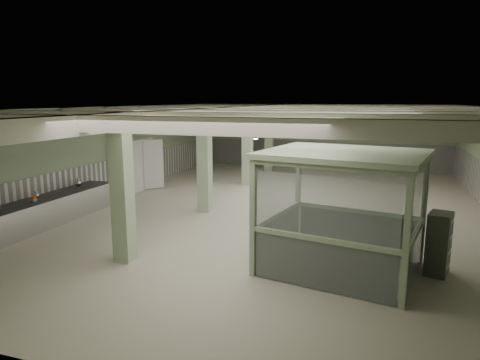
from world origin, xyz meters
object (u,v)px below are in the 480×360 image
(walkin_cooler, at_px, (133,166))
(guard_booth, at_px, (343,192))
(filing_cabinet, at_px, (439,244))
(prep_counter, at_px, (46,211))

(walkin_cooler, distance_m, guard_booth, 10.91)
(walkin_cooler, relative_size, guard_booth, 0.62)
(walkin_cooler, bearing_deg, filing_cabinet, -26.00)
(walkin_cooler, xyz_separation_m, filing_cabinet, (11.25, -5.49, -0.40))
(guard_booth, height_order, filing_cabinet, guard_booth)
(filing_cabinet, bearing_deg, prep_counter, -165.94)
(prep_counter, distance_m, walkin_cooler, 5.22)
(prep_counter, xyz_separation_m, guard_booth, (9.06, -0.72, 1.38))
(prep_counter, xyz_separation_m, walkin_cooler, (-0.08, 5.18, 0.65))
(prep_counter, height_order, filing_cabinet, filing_cabinet)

